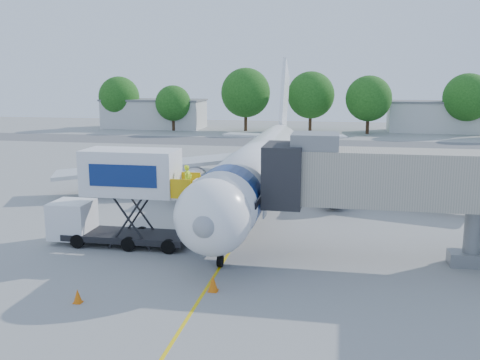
% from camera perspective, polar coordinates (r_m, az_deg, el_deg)
% --- Properties ---
extents(ground, '(160.00, 160.00, 0.00)m').
position_cam_1_polar(ground, '(36.29, 1.17, -4.11)').
color(ground, '#989896').
rests_on(ground, ground).
extents(guidance_line, '(0.15, 70.00, 0.01)m').
position_cam_1_polar(guidance_line, '(36.29, 1.17, -4.11)').
color(guidance_line, yellow).
rests_on(guidance_line, ground).
extents(taxiway_strip, '(120.00, 10.00, 0.01)m').
position_cam_1_polar(taxiway_strip, '(77.36, 6.26, 3.93)').
color(taxiway_strip, '#59595B').
rests_on(taxiway_strip, ground).
extents(aircraft, '(34.17, 37.73, 11.35)m').
position_cam_1_polar(aircraft, '(39.64, 2.16, 1.54)').
color(aircraft, white).
rests_on(aircraft, ground).
extents(jet_bridge, '(13.90, 3.20, 6.60)m').
position_cam_1_polar(jet_bridge, '(28.13, 15.07, 0.12)').
color(jet_bridge, '#ADA594').
rests_on(jet_bridge, ground).
extents(catering_hiloader, '(8.50, 2.44, 5.50)m').
position_cam_1_polar(catering_hiloader, '(30.79, -12.60, -1.85)').
color(catering_hiloader, black).
rests_on(catering_hiloader, ground).
extents(ground_tug, '(3.62, 2.58, 1.31)m').
position_cam_1_polar(ground_tug, '(21.15, -5.68, -13.60)').
color(ground_tug, silver).
rests_on(ground_tug, ground).
extents(safety_cone_a, '(0.47, 0.47, 0.74)m').
position_cam_1_polar(safety_cone_a, '(24.37, -2.90, -10.98)').
color(safety_cone_a, orange).
rests_on(safety_cone_a, ground).
extents(safety_cone_b, '(0.38, 0.38, 0.61)m').
position_cam_1_polar(safety_cone_b, '(24.21, -16.93, -11.78)').
color(safety_cone_b, orange).
rests_on(safety_cone_b, ground).
extents(outbuilding_left, '(18.40, 8.40, 5.30)m').
position_cam_1_polar(outbuilding_left, '(100.61, -9.11, 7.01)').
color(outbuilding_left, beige).
rests_on(outbuilding_left, ground).
extents(outbuilding_right, '(16.40, 7.40, 5.30)m').
position_cam_1_polar(outbuilding_right, '(98.17, 20.21, 6.38)').
color(outbuilding_right, beige).
rests_on(outbuilding_right, ground).
extents(tree_a, '(7.39, 7.39, 9.43)m').
position_cam_1_polar(tree_a, '(101.37, -12.77, 8.64)').
color(tree_a, '#382314').
rests_on(tree_a, ground).
extents(tree_b, '(6.20, 6.20, 7.91)m').
position_cam_1_polar(tree_b, '(95.22, -7.15, 8.13)').
color(tree_b, '#382314').
rests_on(tree_b, ground).
extents(tree_c, '(8.55, 8.55, 10.90)m').
position_cam_1_polar(tree_c, '(93.86, 0.61, 9.29)').
color(tree_c, '#382314').
rests_on(tree_c, ground).
extents(tree_d, '(8.08, 8.08, 10.30)m').
position_cam_1_polar(tree_d, '(93.81, 7.56, 8.97)').
color(tree_d, '#382314').
rests_on(tree_d, ground).
extents(tree_e, '(7.53, 7.53, 9.60)m').
position_cam_1_polar(tree_e, '(91.48, 13.57, 8.44)').
color(tree_e, '#382314').
rests_on(tree_e, ground).
extents(tree_f, '(7.81, 7.81, 9.96)m').
position_cam_1_polar(tree_f, '(95.80, 23.09, 8.11)').
color(tree_f, '#382314').
rests_on(tree_f, ground).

